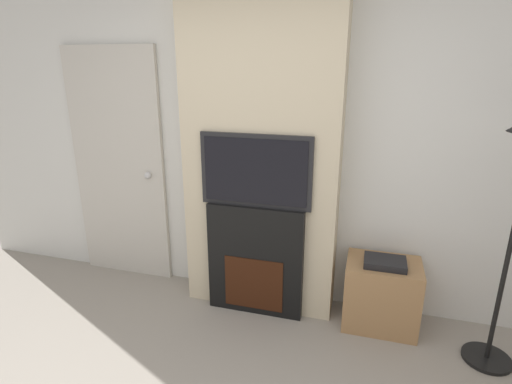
{
  "coord_description": "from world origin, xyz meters",
  "views": [
    {
      "loc": [
        0.8,
        -1.04,
        1.93
      ],
      "look_at": [
        0.0,
        1.7,
        1.02
      ],
      "focal_mm": 28.0,
      "sensor_mm": 36.0,
      "label": 1
    }
  ],
  "objects": [
    {
      "name": "fireplace",
      "position": [
        0.0,
        1.7,
        0.45
      ],
      "size": [
        0.76,
        0.15,
        0.91
      ],
      "color": "black",
      "rests_on": "ground_plane"
    },
    {
      "name": "television",
      "position": [
        0.0,
        1.7,
        1.18
      ],
      "size": [
        0.85,
        0.07,
        0.55
      ],
      "color": "black",
      "rests_on": "fireplace"
    },
    {
      "name": "wall_back",
      "position": [
        0.0,
        2.03,
        1.35
      ],
      "size": [
        6.0,
        0.06,
        2.7
      ],
      "color": "silver",
      "rests_on": "ground_plane"
    },
    {
      "name": "chimney_breast",
      "position": [
        0.0,
        1.85,
        1.35
      ],
      "size": [
        1.2,
        0.3,
        2.7
      ],
      "color": "beige",
      "rests_on": "ground_plane"
    },
    {
      "name": "entry_door",
      "position": [
        -1.37,
        1.97,
        1.05
      ],
      "size": [
        0.9,
        0.09,
        2.09
      ],
      "color": "#BCB7AD",
      "rests_on": "ground_plane"
    },
    {
      "name": "media_stand",
      "position": [
        0.97,
        1.77,
        0.27
      ],
      "size": [
        0.54,
        0.39,
        0.58
      ],
      "color": "#997047",
      "rests_on": "ground_plane"
    }
  ]
}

